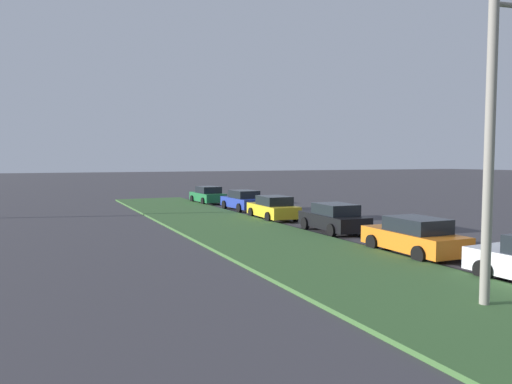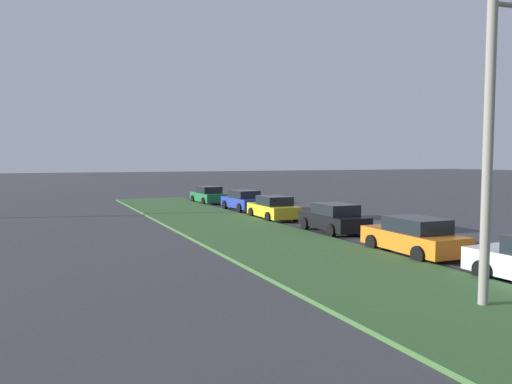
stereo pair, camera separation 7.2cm
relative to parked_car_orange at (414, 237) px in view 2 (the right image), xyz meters
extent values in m
cube|color=#3D6633|center=(0.30, 3.85, -0.66)|extent=(60.00, 6.00, 0.12)
cylinder|color=black|center=(-3.87, 0.89, -0.40)|extent=(0.65, 0.24, 0.64)
cube|color=orange|center=(0.05, 0.00, -0.15)|extent=(4.37, 1.97, 0.70)
cube|color=black|center=(-0.15, 0.01, 0.48)|extent=(2.26, 1.69, 0.55)
cylinder|color=black|center=(1.43, 0.84, -0.40)|extent=(0.65, 0.25, 0.64)
cylinder|color=black|center=(1.36, -0.95, -0.40)|extent=(0.65, 0.25, 0.64)
cylinder|color=black|center=(-1.26, 0.95, -0.40)|extent=(0.65, 0.25, 0.64)
cylinder|color=black|center=(-1.33, -0.85, -0.40)|extent=(0.65, 0.25, 0.64)
cube|color=black|center=(6.23, -0.50, -0.15)|extent=(4.39, 2.02, 0.70)
cube|color=black|center=(6.03, -0.49, 0.48)|extent=(2.28, 1.71, 0.55)
cylinder|color=black|center=(7.62, 0.33, -0.40)|extent=(0.65, 0.25, 0.64)
cylinder|color=black|center=(7.53, -1.47, -0.40)|extent=(0.65, 0.25, 0.64)
cylinder|color=black|center=(4.92, 0.47, -0.40)|extent=(0.65, 0.25, 0.64)
cylinder|color=black|center=(4.83, -1.33, -0.40)|extent=(0.65, 0.25, 0.64)
cube|color=gold|center=(12.12, -0.03, -0.15)|extent=(4.37, 1.98, 0.70)
cube|color=black|center=(11.92, -0.02, 0.48)|extent=(2.27, 1.69, 0.55)
cylinder|color=black|center=(13.51, 0.81, -0.40)|extent=(0.65, 0.25, 0.64)
cylinder|color=black|center=(13.43, -0.98, -0.40)|extent=(0.65, 0.25, 0.64)
cylinder|color=black|center=(10.81, 0.93, -0.40)|extent=(0.65, 0.25, 0.64)
cylinder|color=black|center=(10.73, -0.87, -0.40)|extent=(0.65, 0.25, 0.64)
cube|color=#23389E|center=(18.02, -0.53, -0.15)|extent=(4.35, 1.93, 0.70)
cube|color=black|center=(17.82, -0.53, 0.48)|extent=(2.25, 1.67, 0.55)
cylinder|color=black|center=(19.34, 0.41, -0.40)|extent=(0.65, 0.24, 0.64)
cylinder|color=black|center=(19.40, -1.38, -0.40)|extent=(0.65, 0.24, 0.64)
cylinder|color=black|center=(16.64, 0.33, -0.40)|extent=(0.65, 0.24, 0.64)
cylinder|color=black|center=(16.70, -1.47, -0.40)|extent=(0.65, 0.24, 0.64)
cube|color=#1E6B38|center=(24.12, 0.12, -0.15)|extent=(4.35, 1.94, 0.70)
cube|color=black|center=(23.92, 0.11, 0.48)|extent=(2.25, 1.67, 0.55)
cylinder|color=black|center=(25.44, 1.06, -0.40)|extent=(0.65, 0.24, 0.64)
cylinder|color=black|center=(25.50, -0.74, -0.40)|extent=(0.65, 0.24, 0.64)
cylinder|color=black|center=(22.74, 0.98, -0.40)|extent=(0.65, 0.24, 0.64)
cylinder|color=black|center=(22.80, -0.82, -0.40)|extent=(0.65, 0.24, 0.64)
cylinder|color=gray|center=(-5.80, 3.22, 3.03)|extent=(0.24, 0.24, 7.50)
camera|label=1|loc=(-13.71, 13.08, 2.93)|focal=32.88mm
camera|label=2|loc=(-13.74, 13.02, 2.93)|focal=32.88mm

